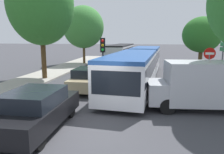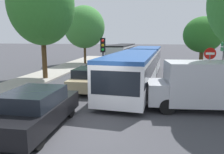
{
  "view_description": "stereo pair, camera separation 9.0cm",
  "coord_description": "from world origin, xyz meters",
  "px_view_note": "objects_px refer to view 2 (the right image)",
  "views": [
    {
      "loc": [
        2.16,
        -7.77,
        3.45
      ],
      "look_at": [
        0.2,
        4.35,
        1.2
      ],
      "focal_mm": 35.0,
      "sensor_mm": 36.0,
      "label": 1
    },
    {
      "loc": [
        2.25,
        -7.76,
        3.45
      ],
      "look_at": [
        0.2,
        4.35,
        1.2
      ],
      "focal_mm": 35.0,
      "sensor_mm": 36.0,
      "label": 2
    }
  ],
  "objects_px": {
    "no_entry_sign": "(209,63)",
    "queued_car_tan": "(89,79)",
    "queued_car_graphite": "(104,67)",
    "tree_left_mid": "(41,4)",
    "traffic_light": "(103,52)",
    "direction_sign_post": "(224,50)",
    "queued_car_black": "(36,109)",
    "tree_left_far": "(84,27)",
    "white_van": "(205,84)",
    "city_bus_rear": "(122,51)",
    "tree_right_mid": "(202,36)",
    "articulated_bus": "(140,63)"
  },
  "relations": [
    {
      "from": "queued_car_black",
      "to": "tree_left_far",
      "type": "relative_size",
      "value": 0.61
    },
    {
      "from": "articulated_bus",
      "to": "no_entry_sign",
      "type": "relative_size",
      "value": 5.9
    },
    {
      "from": "no_entry_sign",
      "to": "direction_sign_post",
      "type": "height_order",
      "value": "direction_sign_post"
    },
    {
      "from": "queued_car_black",
      "to": "white_van",
      "type": "relative_size",
      "value": 0.86
    },
    {
      "from": "white_van",
      "to": "traffic_light",
      "type": "height_order",
      "value": "traffic_light"
    },
    {
      "from": "queued_car_graphite",
      "to": "white_van",
      "type": "height_order",
      "value": "white_van"
    },
    {
      "from": "tree_left_far",
      "to": "queued_car_tan",
      "type": "bearing_deg",
      "value": -72.36
    },
    {
      "from": "city_bus_rear",
      "to": "tree_right_mid",
      "type": "xyz_separation_m",
      "value": [
        9.0,
        -10.32,
        2.22
      ]
    },
    {
      "from": "queued_car_graphite",
      "to": "direction_sign_post",
      "type": "relative_size",
      "value": 1.16
    },
    {
      "from": "queued_car_graphite",
      "to": "tree_right_mid",
      "type": "relative_size",
      "value": 0.78
    },
    {
      "from": "tree_right_mid",
      "to": "direction_sign_post",
      "type": "bearing_deg",
      "value": -89.67
    },
    {
      "from": "articulated_bus",
      "to": "no_entry_sign",
      "type": "height_order",
      "value": "no_entry_sign"
    },
    {
      "from": "no_entry_sign",
      "to": "tree_left_mid",
      "type": "height_order",
      "value": "tree_left_mid"
    },
    {
      "from": "articulated_bus",
      "to": "white_van",
      "type": "xyz_separation_m",
      "value": [
        3.34,
        -6.43,
        -0.17
      ]
    },
    {
      "from": "no_entry_sign",
      "to": "white_van",
      "type": "bearing_deg",
      "value": -16.65
    },
    {
      "from": "city_bus_rear",
      "to": "tree_left_mid",
      "type": "distance_m",
      "value": 17.37
    },
    {
      "from": "city_bus_rear",
      "to": "tree_right_mid",
      "type": "distance_m",
      "value": 13.88
    },
    {
      "from": "white_van",
      "to": "direction_sign_post",
      "type": "height_order",
      "value": "direction_sign_post"
    },
    {
      "from": "queued_car_tan",
      "to": "no_entry_sign",
      "type": "bearing_deg",
      "value": -87.15
    },
    {
      "from": "traffic_light",
      "to": "queued_car_tan",
      "type": "bearing_deg",
      "value": -97.45
    },
    {
      "from": "articulated_bus",
      "to": "tree_left_far",
      "type": "relative_size",
      "value": 2.28
    },
    {
      "from": "white_van",
      "to": "tree_left_far",
      "type": "bearing_deg",
      "value": -61.69
    },
    {
      "from": "city_bus_rear",
      "to": "tree_left_far",
      "type": "distance_m",
      "value": 7.74
    },
    {
      "from": "traffic_light",
      "to": "tree_right_mid",
      "type": "height_order",
      "value": "tree_right_mid"
    },
    {
      "from": "white_van",
      "to": "tree_right_mid",
      "type": "bearing_deg",
      "value": -106.46
    },
    {
      "from": "white_van",
      "to": "no_entry_sign",
      "type": "distance_m",
      "value": 3.5
    },
    {
      "from": "traffic_light",
      "to": "queued_car_black",
      "type": "bearing_deg",
      "value": -20.05
    },
    {
      "from": "articulated_bus",
      "to": "direction_sign_post",
      "type": "height_order",
      "value": "direction_sign_post"
    },
    {
      "from": "city_bus_rear",
      "to": "no_entry_sign",
      "type": "relative_size",
      "value": 3.93
    },
    {
      "from": "articulated_bus",
      "to": "queued_car_graphite",
      "type": "distance_m",
      "value": 4.36
    },
    {
      "from": "queued_car_black",
      "to": "traffic_light",
      "type": "height_order",
      "value": "traffic_light"
    },
    {
      "from": "queued_car_graphite",
      "to": "tree_left_mid",
      "type": "relative_size",
      "value": 0.46
    },
    {
      "from": "direction_sign_post",
      "to": "tree_right_mid",
      "type": "xyz_separation_m",
      "value": [
        -0.04,
        6.35,
        1.01
      ]
    },
    {
      "from": "queued_car_tan",
      "to": "tree_right_mid",
      "type": "bearing_deg",
      "value": -45.48
    },
    {
      "from": "queued_car_graphite",
      "to": "tree_left_far",
      "type": "xyz_separation_m",
      "value": [
        -3.96,
        7.25,
        3.93
      ]
    },
    {
      "from": "traffic_light",
      "to": "tree_left_mid",
      "type": "relative_size",
      "value": 0.37
    },
    {
      "from": "queued_car_tan",
      "to": "white_van",
      "type": "xyz_separation_m",
      "value": [
        6.49,
        -2.9,
        0.49
      ]
    },
    {
      "from": "no_entry_sign",
      "to": "tree_left_mid",
      "type": "relative_size",
      "value": 0.31
    },
    {
      "from": "no_entry_sign",
      "to": "queued_car_tan",
      "type": "bearing_deg",
      "value": -86.95
    },
    {
      "from": "queued_car_graphite",
      "to": "tree_left_mid",
      "type": "xyz_separation_m",
      "value": [
        -4.25,
        -3.24,
        5.22
      ]
    },
    {
      "from": "tree_right_mid",
      "to": "queued_car_black",
      "type": "bearing_deg",
      "value": -121.07
    },
    {
      "from": "queued_car_black",
      "to": "traffic_light",
      "type": "xyz_separation_m",
      "value": [
        1.23,
        6.43,
        1.72
      ]
    },
    {
      "from": "traffic_light",
      "to": "direction_sign_post",
      "type": "height_order",
      "value": "direction_sign_post"
    },
    {
      "from": "queued_car_tan",
      "to": "traffic_light",
      "type": "distance_m",
      "value": 1.98
    },
    {
      "from": "white_van",
      "to": "no_entry_sign",
      "type": "height_order",
      "value": "no_entry_sign"
    },
    {
      "from": "queued_car_black",
      "to": "tree_left_far",
      "type": "bearing_deg",
      "value": 11.11
    },
    {
      "from": "queued_car_graphite",
      "to": "tree_right_mid",
      "type": "distance_m",
      "value": 9.9
    },
    {
      "from": "direction_sign_post",
      "to": "tree_left_mid",
      "type": "relative_size",
      "value": 0.39
    },
    {
      "from": "queued_car_tan",
      "to": "tree_left_far",
      "type": "distance_m",
      "value": 14.57
    },
    {
      "from": "queued_car_tan",
      "to": "no_entry_sign",
      "type": "distance_m",
      "value": 7.57
    }
  ]
}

